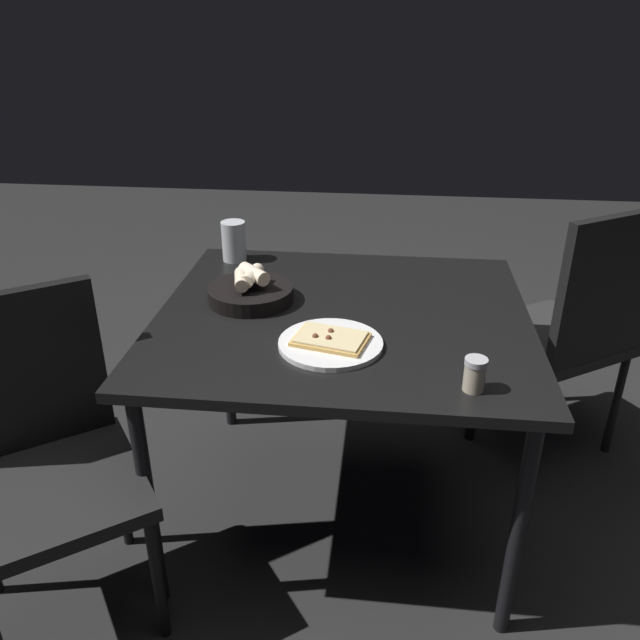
{
  "coord_description": "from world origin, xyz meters",
  "views": [
    {
      "loc": [
        -1.67,
        -0.12,
        1.53
      ],
      "look_at": [
        -0.05,
        0.06,
        0.73
      ],
      "focal_mm": 35.91,
      "sensor_mm": 36.0,
      "label": 1
    }
  ],
  "objects_px": {
    "dining_table": "(343,331)",
    "bread_basket": "(251,291)",
    "pepper_shaker": "(475,376)",
    "chair_far": "(39,447)",
    "pizza_plate": "(331,342)",
    "beer_glass": "(234,243)",
    "chair_near": "(573,323)"
  },
  "relations": [
    {
      "from": "dining_table",
      "to": "bread_basket",
      "type": "xyz_separation_m",
      "value": [
        0.06,
        0.28,
        0.09
      ]
    },
    {
      "from": "bread_basket",
      "to": "pepper_shaker",
      "type": "bearing_deg",
      "value": -125.25
    },
    {
      "from": "chair_far",
      "to": "bread_basket",
      "type": "bearing_deg",
      "value": -42.92
    },
    {
      "from": "bread_basket",
      "to": "pizza_plate",
      "type": "bearing_deg",
      "value": -134.32
    },
    {
      "from": "dining_table",
      "to": "beer_glass",
      "type": "xyz_separation_m",
      "value": [
        0.39,
        0.41,
        0.12
      ]
    },
    {
      "from": "bread_basket",
      "to": "chair_near",
      "type": "bearing_deg",
      "value": -72.54
    },
    {
      "from": "chair_near",
      "to": "dining_table",
      "type": "bearing_deg",
      "value": 116.76
    },
    {
      "from": "pepper_shaker",
      "to": "chair_far",
      "type": "height_order",
      "value": "chair_far"
    },
    {
      "from": "bread_basket",
      "to": "chair_near",
      "type": "distance_m",
      "value": 1.13
    },
    {
      "from": "beer_glass",
      "to": "chair_near",
      "type": "relative_size",
      "value": 0.14
    },
    {
      "from": "beer_glass",
      "to": "chair_far",
      "type": "distance_m",
      "value": 0.93
    },
    {
      "from": "beer_glass",
      "to": "chair_near",
      "type": "height_order",
      "value": "chair_near"
    },
    {
      "from": "dining_table",
      "to": "chair_far",
      "type": "bearing_deg",
      "value": 120.48
    },
    {
      "from": "pizza_plate",
      "to": "chair_far",
      "type": "distance_m",
      "value": 0.79
    },
    {
      "from": "pizza_plate",
      "to": "beer_glass",
      "type": "bearing_deg",
      "value": 33.61
    },
    {
      "from": "dining_table",
      "to": "pizza_plate",
      "type": "height_order",
      "value": "pizza_plate"
    },
    {
      "from": "beer_glass",
      "to": "chair_far",
      "type": "bearing_deg",
      "value": 158.13
    },
    {
      "from": "pizza_plate",
      "to": "chair_near",
      "type": "xyz_separation_m",
      "value": [
        0.59,
        -0.79,
        -0.2
      ]
    },
    {
      "from": "chair_near",
      "to": "chair_far",
      "type": "xyz_separation_m",
      "value": [
        -0.83,
        1.51,
        -0.03
      ]
    },
    {
      "from": "beer_glass",
      "to": "pepper_shaker",
      "type": "distance_m",
      "value": 1.07
    },
    {
      "from": "pepper_shaker",
      "to": "chair_near",
      "type": "distance_m",
      "value": 0.91
    },
    {
      "from": "dining_table",
      "to": "pizza_plate",
      "type": "bearing_deg",
      "value": 175.12
    },
    {
      "from": "dining_table",
      "to": "beer_glass",
      "type": "relative_size",
      "value": 7.79
    },
    {
      "from": "pizza_plate",
      "to": "bread_basket",
      "type": "height_order",
      "value": "bread_basket"
    },
    {
      "from": "dining_table",
      "to": "pepper_shaker",
      "type": "height_order",
      "value": "pepper_shaker"
    },
    {
      "from": "pizza_plate",
      "to": "beer_glass",
      "type": "xyz_separation_m",
      "value": [
        0.59,
        0.39,
        0.05
      ]
    },
    {
      "from": "bread_basket",
      "to": "beer_glass",
      "type": "height_order",
      "value": "beer_glass"
    },
    {
      "from": "chair_near",
      "to": "bread_basket",
      "type": "bearing_deg",
      "value": 107.46
    },
    {
      "from": "pizza_plate",
      "to": "pepper_shaker",
      "type": "relative_size",
      "value": 3.33
    },
    {
      "from": "pepper_shaker",
      "to": "chair_far",
      "type": "xyz_separation_m",
      "value": [
        -0.06,
        1.08,
        -0.25
      ]
    },
    {
      "from": "bread_basket",
      "to": "chair_far",
      "type": "height_order",
      "value": "chair_far"
    },
    {
      "from": "dining_table",
      "to": "pepper_shaker",
      "type": "xyz_separation_m",
      "value": [
        -0.38,
        -0.33,
        0.1
      ]
    }
  ]
}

